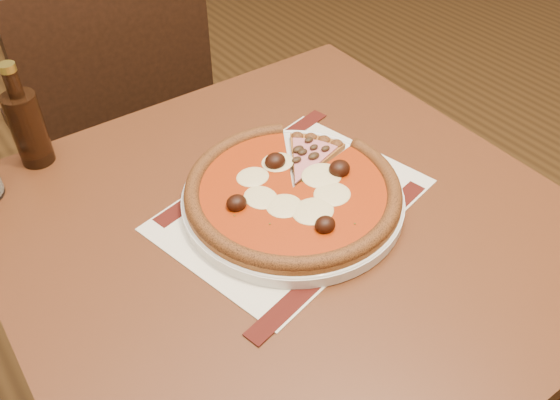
% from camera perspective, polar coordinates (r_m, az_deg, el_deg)
% --- Properties ---
extents(table, '(0.82, 0.82, 0.75)m').
position_cam_1_polar(table, '(0.95, 0.72, -6.53)').
color(table, '#5E2D16').
rests_on(table, ground).
extents(chair_far, '(0.44, 0.44, 0.92)m').
position_cam_1_polar(chair_far, '(1.56, -15.59, 7.84)').
color(chair_far, black).
rests_on(chair_far, ground).
extents(placemat, '(0.44, 0.35, 0.00)m').
position_cam_1_polar(placemat, '(0.90, 1.22, -0.41)').
color(placemat, silver).
rests_on(placemat, table).
extents(plate, '(0.34, 0.34, 0.02)m').
position_cam_1_polar(plate, '(0.90, 1.23, 0.06)').
color(plate, white).
rests_on(plate, placemat).
extents(pizza, '(0.33, 0.33, 0.04)m').
position_cam_1_polar(pizza, '(0.88, 1.25, 1.00)').
color(pizza, '#AE642A').
rests_on(pizza, plate).
extents(ham_slice, '(0.13, 0.11, 0.02)m').
position_cam_1_polar(ham_slice, '(0.96, 2.52, 4.51)').
color(ham_slice, '#AE642A').
rests_on(ham_slice, plate).
extents(bottle, '(0.05, 0.05, 0.18)m').
position_cam_1_polar(bottle, '(1.03, -23.15, 6.63)').
color(bottle, black).
rests_on(bottle, table).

